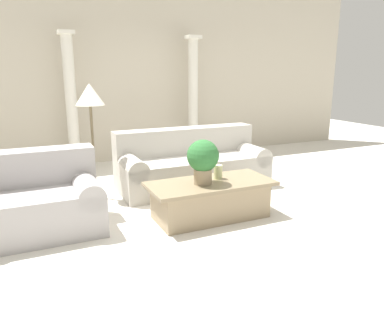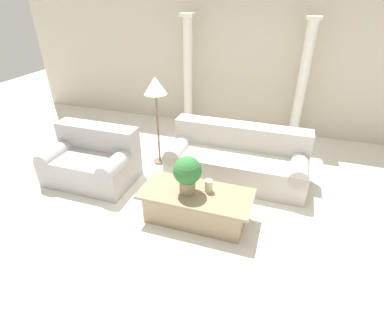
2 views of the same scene
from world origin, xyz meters
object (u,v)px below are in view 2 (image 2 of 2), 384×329
object	(u,v)px
loveseat	(92,160)
coffee_table	(196,206)
floor_lamp	(156,91)
sofa_long	(237,159)
potted_plant	(187,173)

from	to	relation	value
loveseat	coffee_table	xyz separation A→B (m)	(1.85, -0.43, -0.12)
loveseat	floor_lamp	size ratio (longest dim) A/B	0.89
loveseat	coffee_table	distance (m)	1.90
sofa_long	coffee_table	bearing A→B (deg)	-104.25
coffee_table	potted_plant	distance (m)	0.51
coffee_table	floor_lamp	size ratio (longest dim) A/B	0.96
loveseat	coffee_table	bearing A→B (deg)	-12.96
loveseat	potted_plant	distance (m)	1.83
sofa_long	potted_plant	distance (m)	1.32
potted_plant	coffee_table	bearing A→B (deg)	10.68
loveseat	potted_plant	xyz separation A→B (m)	(1.74, -0.45, 0.38)
sofa_long	loveseat	distance (m)	2.28
coffee_table	floor_lamp	distance (m)	1.96
potted_plant	floor_lamp	world-z (taller)	floor_lamp
coffee_table	sofa_long	bearing A→B (deg)	75.75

